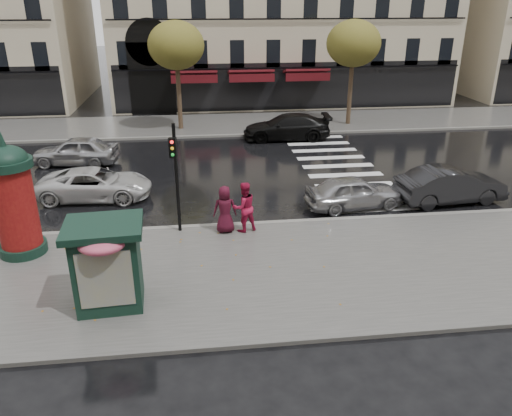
{
  "coord_description": "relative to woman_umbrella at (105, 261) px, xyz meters",
  "views": [
    {
      "loc": [
        -1.0,
        -13.75,
        7.87
      ],
      "look_at": [
        0.85,
        1.5,
        1.36
      ],
      "focal_mm": 35.0,
      "sensor_mm": 36.0,
      "label": 1
    }
  ],
  "objects": [
    {
      "name": "car_black",
      "position": [
        7.8,
        17.22,
        -0.94
      ],
      "size": [
        5.22,
        2.32,
        1.49
      ],
      "primitive_type": "imported",
      "rotation": [
        0.0,
        0.0,
        -1.62
      ],
      "color": "black",
      "rests_on": "ground"
    },
    {
      "name": "newsstand",
      "position": [
        -0.04,
        0.45,
        -0.33
      ],
      "size": [
        2.09,
        1.8,
        2.4
      ],
      "color": "black",
      "rests_on": "near_sidewalk"
    },
    {
      "name": "near_kerb",
      "position": [
        3.48,
        5.22,
        -1.62
      ],
      "size": [
        90.0,
        0.25,
        0.14
      ],
      "primitive_type": "cube",
      "color": "slate",
      "rests_on": "ground"
    },
    {
      "name": "car_white",
      "position": [
        -1.84,
        8.77,
        -1.05
      ],
      "size": [
        4.77,
        2.48,
        1.28
      ],
      "primitive_type": "imported",
      "rotation": [
        0.0,
        0.0,
        1.49
      ],
      "color": "silver",
      "rests_on": "ground"
    },
    {
      "name": "morris_column",
      "position": [
        -3.35,
        3.84,
        0.38
      ],
      "size": [
        1.52,
        1.52,
        4.08
      ],
      "color": "black",
      "rests_on": "near_sidewalk"
    },
    {
      "name": "woman_red",
      "position": [
        4.01,
        4.62,
        -0.65
      ],
      "size": [
        1.07,
        0.96,
        1.83
      ],
      "primitive_type": "imported",
      "rotation": [
        0.0,
        0.0,
        3.49
      ],
      "color": "#AC153B",
      "rests_on": "near_sidewalk"
    },
    {
      "name": "far_kerb",
      "position": [
        3.48,
        18.22,
        -1.62
      ],
      "size": [
        90.0,
        0.25,
        0.14
      ],
      "primitive_type": "cube",
      "color": "slate",
      "rests_on": "ground"
    },
    {
      "name": "tree_far_left",
      "position": [
        1.48,
        20.22,
        3.48
      ],
      "size": [
        3.4,
        3.4,
        6.64
      ],
      "color": "#38281C",
      "rests_on": "ground"
    },
    {
      "name": "ground",
      "position": [
        3.48,
        2.22,
        -1.69
      ],
      "size": [
        160.0,
        160.0,
        0.0
      ],
      "primitive_type": "plane",
      "color": "black",
      "rests_on": "ground"
    },
    {
      "name": "tree_far_right",
      "position": [
        12.48,
        20.22,
        3.48
      ],
      "size": [
        3.4,
        3.4,
        6.64
      ],
      "color": "#38281C",
      "rests_on": "ground"
    },
    {
      "name": "car_darkgrey",
      "position": [
        12.74,
        6.6,
        -0.95
      ],
      "size": [
        4.61,
        1.98,
        1.48
      ],
      "primitive_type": "imported",
      "rotation": [
        0.0,
        0.0,
        1.67
      ],
      "color": "black",
      "rests_on": "ground"
    },
    {
      "name": "zebra_crossing",
      "position": [
        9.48,
        11.82,
        -1.68
      ],
      "size": [
        3.6,
        11.75,
        0.01
      ],
      "primitive_type": "cube",
      "color": "silver",
      "rests_on": "ground"
    },
    {
      "name": "car_silver",
      "position": [
        8.61,
        6.5,
        -1.03
      ],
      "size": [
        4.07,
        2.06,
        1.33
      ],
      "primitive_type": "imported",
      "rotation": [
        0.0,
        0.0,
        1.7
      ],
      "color": "#A6A6AB",
      "rests_on": "ground"
    },
    {
      "name": "traffic_light",
      "position": [
        1.7,
        4.85,
        0.8
      ],
      "size": [
        0.28,
        0.38,
        3.92
      ],
      "color": "black",
      "rests_on": "near_sidewalk"
    },
    {
      "name": "man_burgundy",
      "position": [
        3.34,
        4.62,
        -0.71
      ],
      "size": [
        0.84,
        0.56,
        1.71
      ],
      "primitive_type": "imported",
      "rotation": [
        0.0,
        0.0,
        3.16
      ],
      "color": "#410D1D",
      "rests_on": "near_sidewalk"
    },
    {
      "name": "car_far_silver",
      "position": [
        -3.64,
        13.65,
        -0.97
      ],
      "size": [
        4.36,
        2.14,
        1.43
      ],
      "primitive_type": "imported",
      "rotation": [
        0.0,
        0.0,
        -1.68
      ],
      "color": "#A0A1A5",
      "rests_on": "ground"
    },
    {
      "name": "woman_umbrella",
      "position": [
        0.0,
        0.0,
        0.0
      ],
      "size": [
        1.24,
        1.24,
        2.38
      ],
      "color": "beige",
      "rests_on": "near_sidewalk"
    },
    {
      "name": "far_sidewalk",
      "position": [
        3.48,
        21.22,
        -1.63
      ],
      "size": [
        90.0,
        6.0,
        0.12
      ],
      "primitive_type": "cube",
      "color": "#474744",
      "rests_on": "ground"
    },
    {
      "name": "near_sidewalk",
      "position": [
        3.48,
        1.72,
        -1.63
      ],
      "size": [
        90.0,
        7.0,
        0.12
      ],
      "primitive_type": "cube",
      "color": "#474744",
      "rests_on": "ground"
    }
  ]
}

